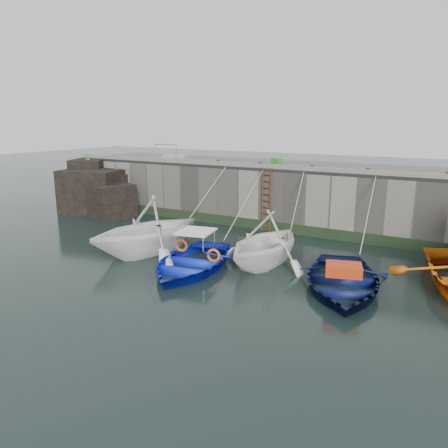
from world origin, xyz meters
The scene contains 22 objects.
ground centered at (0.00, 0.00, 0.00)m, with size 120.00×120.00×0.00m, color black.
quay_back centered at (0.00, 12.50, 1.50)m, with size 30.00×5.00×3.00m, color slate.
road_back centered at (0.00, 12.50, 3.08)m, with size 30.00×5.00×0.16m, color black.
kerb_back centered at (0.00, 10.15, 3.26)m, with size 30.00×0.30×0.20m, color slate.
algae_back centered at (0.00, 9.96, 0.25)m, with size 30.00×0.08×0.50m, color black.
rock_outcrop centered at (-12.92, 9.11, 1.26)m, with size 5.85×4.24×3.41m.
ladder centered at (-2.00, 9.91, 1.59)m, with size 0.51×0.08×3.20m.
boat_near_white centered at (-4.72, 3.91, 0.00)m, with size 4.49×5.20×2.74m, color white.
boat_near_white_rope centered at (-4.72, 8.20, 0.00)m, with size 0.04×4.43×3.10m, color tan, non-canonical shape.
boat_near_blue centered at (-2.00, 3.17, 0.00)m, with size 3.64×5.10×1.06m, color #0D21D1.
boat_near_blue_rope centered at (-2.00, 7.83, 0.00)m, with size 0.04×5.05×3.10m, color tan, non-canonical shape.
boat_near_blacktrim centered at (0.20, 5.09, 0.00)m, with size 3.96×4.58×2.42m, color white.
boat_near_blacktrim_rope centered at (0.20, 8.79, 0.00)m, with size 0.04×3.55×3.10m, color tan, non-canonical shape.
boat_near_navy centered at (3.51, 4.03, 0.00)m, with size 3.69×5.17×1.07m, color #09113C.
boat_near_navy_rope centered at (3.51, 8.27, 0.00)m, with size 0.04×4.34×3.10m, color tan, non-canonical shape.
fish_crate centered at (-2.55, 12.37, 3.31)m, with size 0.54×0.37×0.31m, color #26931A.
railing centered at (-8.75, 11.25, 3.36)m, with size 1.60×1.05×1.00m.
bollard_a centered at (-5.00, 10.25, 3.30)m, with size 0.18×0.18×0.28m, color #3F1E0F.
bollard_b centered at (-2.50, 10.25, 3.30)m, with size 0.18×0.18×0.28m, color #3F1E0F.
bollard_c centered at (0.20, 10.25, 3.30)m, with size 0.18×0.18×0.28m, color #3F1E0F.
bollard_d centered at (2.80, 10.25, 3.30)m, with size 0.18×0.18×0.28m, color #3F1E0F.
bollard_e centered at (6.00, 10.25, 3.30)m, with size 0.18×0.18×0.28m, color #3F1E0F.
Camera 1 is at (7.00, -9.86, 5.54)m, focal length 35.00 mm.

